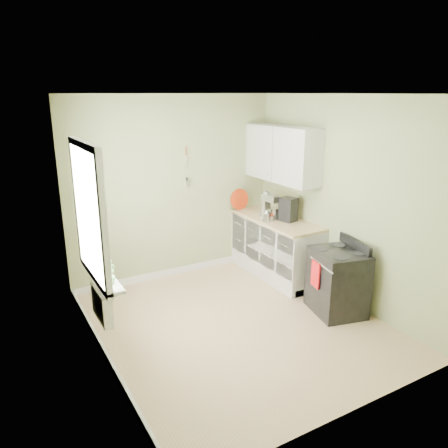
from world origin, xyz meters
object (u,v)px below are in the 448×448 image
stand_mixer (270,207)px  kettle (266,216)px  stove (338,281)px  coffee_maker (288,210)px

stand_mixer → kettle: size_ratio=2.26×
stove → coffee_maker: 1.34m
kettle → coffee_maker: 0.34m
coffee_maker → stove: bearing=-94.1°
stove → stand_mixer: size_ratio=2.42×
stove → kettle: kettle is taller
stove → stand_mixer: bearing=91.7°
stove → kettle: bearing=100.1°
kettle → coffee_maker: (0.31, -0.11, 0.08)m
stand_mixer → kettle: stand_mixer is taller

